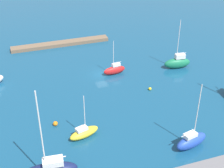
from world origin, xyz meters
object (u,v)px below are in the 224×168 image
object	(u,v)px
sailboat_green_inner_mooring	(177,62)
sailboat_blue_far_north	(191,141)
sailboat_red_west_end	(115,70)
sailboat_yellow_center_basin	(84,133)
mooring_buoy_orange	(55,124)
pier_dock	(61,44)
mooring_buoy_yellow	(150,89)

from	to	relation	value
sailboat_green_inner_mooring	sailboat_blue_far_north	bearing A→B (deg)	72.61
sailboat_red_west_end	sailboat_yellow_center_basin	bearing A→B (deg)	51.91
sailboat_yellow_center_basin	sailboat_red_west_end	world-z (taller)	same
sailboat_blue_far_north	mooring_buoy_orange	xyz separation A→B (m)	(19.03, -12.05, -0.81)
pier_dock	sailboat_red_west_end	distance (m)	20.64
sailboat_red_west_end	sailboat_green_inner_mooring	bearing A→B (deg)	166.93
sailboat_red_west_end	mooring_buoy_orange	bearing A→B (deg)	36.16
sailboat_blue_far_north	sailboat_red_west_end	distance (m)	26.22
sailboat_blue_far_north	sailboat_yellow_center_basin	size ratio (longest dim) A/B	1.44
pier_dock	mooring_buoy_yellow	bearing A→B (deg)	114.86
sailboat_yellow_center_basin	mooring_buoy_yellow	world-z (taller)	sailboat_yellow_center_basin
pier_dock	sailboat_red_west_end	world-z (taller)	sailboat_red_west_end
sailboat_green_inner_mooring	sailboat_red_west_end	bearing A→B (deg)	-0.69
mooring_buoy_orange	sailboat_green_inner_mooring	bearing A→B (deg)	-157.80
sailboat_yellow_center_basin	sailboat_green_inner_mooring	size ratio (longest dim) A/B	0.69
sailboat_green_inner_mooring	mooring_buoy_yellow	xyz separation A→B (m)	(9.74, 6.80, -1.06)
sailboat_yellow_center_basin	mooring_buoy_orange	bearing A→B (deg)	114.86
mooring_buoy_orange	sailboat_yellow_center_basin	bearing A→B (deg)	131.43
sailboat_red_west_end	mooring_buoy_yellow	world-z (taller)	sailboat_red_west_end
sailboat_yellow_center_basin	sailboat_green_inner_mooring	bearing A→B (deg)	16.06
mooring_buoy_yellow	sailboat_red_west_end	bearing A→B (deg)	-62.06
pier_dock	mooring_buoy_yellow	distance (m)	30.34
pier_dock	sailboat_yellow_center_basin	distance (m)	37.42
pier_dock	mooring_buoy_orange	size ratio (longest dim) A/B	30.76
sailboat_green_inner_mooring	sailboat_yellow_center_basin	bearing A→B (deg)	39.10
sailboat_blue_far_north	sailboat_yellow_center_basin	bearing A→B (deg)	140.14
sailboat_green_inner_mooring	sailboat_red_west_end	size ratio (longest dim) A/B	1.45
sailboat_red_west_end	mooring_buoy_orange	world-z (taller)	sailboat_red_west_end
mooring_buoy_yellow	sailboat_blue_far_north	bearing A→B (deg)	86.86
pier_dock	sailboat_yellow_center_basin	size ratio (longest dim) A/B	3.22
sailboat_yellow_center_basin	mooring_buoy_yellow	distance (m)	18.82
pier_dock	sailboat_red_west_end	bearing A→B (deg)	113.41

